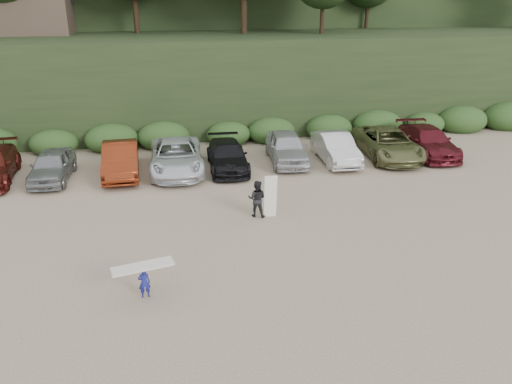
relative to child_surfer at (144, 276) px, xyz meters
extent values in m
plane|color=tan|center=(3.46, 1.60, -0.74)|extent=(120.00, 120.00, 0.00)
cube|color=black|center=(3.46, 23.60, 2.26)|extent=(80.00, 14.00, 6.00)
cube|color=black|center=(3.46, 41.60, 7.26)|extent=(90.00, 30.00, 16.00)
cube|color=#2B491E|center=(2.91, 16.10, -0.14)|extent=(46.20, 2.00, 1.20)
cube|color=brown|center=(-8.54, 25.60, 7.26)|extent=(8.00, 6.00, 4.00)
imported|color=gray|center=(-4.50, 11.40, -0.01)|extent=(1.98, 4.41, 1.47)
imported|color=maroon|center=(-1.23, 11.51, 0.06)|extent=(1.84, 4.95, 1.62)
imported|color=silver|center=(1.55, 11.50, 0.05)|extent=(2.80, 5.80, 1.59)
imported|color=black|center=(4.18, 11.36, -0.04)|extent=(2.16, 4.92, 1.41)
imported|color=#B5B5BA|center=(7.51, 11.89, 0.08)|extent=(2.34, 4.98, 1.65)
imported|color=silver|center=(10.14, 11.43, 0.03)|extent=(1.83, 4.77, 1.55)
imported|color=olive|center=(13.28, 11.61, 0.06)|extent=(3.03, 5.93, 1.60)
imported|color=maroon|center=(15.72, 11.60, 0.03)|extent=(2.53, 5.46, 1.55)
imported|color=navy|center=(0.00, 0.00, -0.25)|extent=(0.38, 0.27, 1.00)
cube|color=silver|center=(0.00, 0.00, 0.31)|extent=(1.89, 0.89, 0.07)
imported|color=black|center=(4.50, 5.15, 0.03)|extent=(0.92, 0.83, 1.56)
cube|color=white|center=(5.01, 4.94, 0.17)|extent=(0.52, 0.28, 1.83)
camera|label=1|loc=(0.76, -13.31, 7.82)|focal=35.00mm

